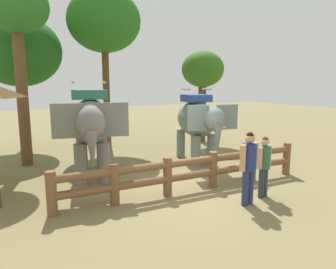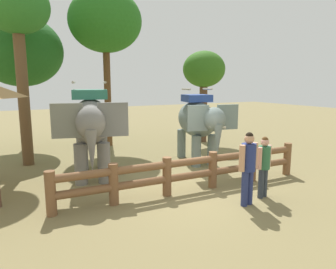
{
  "view_description": "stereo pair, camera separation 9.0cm",
  "coord_description": "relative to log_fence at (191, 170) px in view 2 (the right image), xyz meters",
  "views": [
    {
      "loc": [
        -4.41,
        -7.09,
        3.01
      ],
      "look_at": [
        0.0,
        1.3,
        1.4
      ],
      "focal_mm": 32.94,
      "sensor_mm": 36.0,
      "label": 1
    },
    {
      "loc": [
        -4.33,
        -7.13,
        3.01
      ],
      "look_at": [
        0.0,
        1.3,
        1.4
      ],
      "focal_mm": 32.94,
      "sensor_mm": 36.0,
      "label": 2
    }
  ],
  "objects": [
    {
      "name": "ground_plane",
      "position": [
        -0.0,
        0.08,
        -0.6
      ],
      "size": [
        60.0,
        60.0,
        0.0
      ],
      "primitive_type": "plane",
      "color": "olive"
    },
    {
      "name": "log_fence",
      "position": [
        0.0,
        0.0,
        0.0
      ],
      "size": [
        7.56,
        0.41,
        1.05
      ],
      "color": "brown",
      "rests_on": "ground"
    },
    {
      "name": "elephant_near_left",
      "position": [
        -2.12,
        2.49,
        1.11
      ],
      "size": [
        2.28,
        3.63,
        3.04
      ],
      "color": "slate",
      "rests_on": "ground"
    },
    {
      "name": "elephant_center",
      "position": [
        1.91,
        2.59,
        0.97
      ],
      "size": [
        1.91,
        3.31,
        2.79
      ],
      "color": "slate",
      "rests_on": "ground"
    },
    {
      "name": "tourist_woman_in_black",
      "position": [
        0.73,
        -1.48,
        0.46
      ],
      "size": [
        0.64,
        0.42,
        1.83
      ],
      "color": "navy",
      "rests_on": "ground"
    },
    {
      "name": "tourist_man_in_blue",
      "position": [
        1.45,
        -1.27,
        0.34
      ],
      "size": [
        0.56,
        0.39,
        1.63
      ],
      "color": "#2D353F",
      "rests_on": "ground"
    },
    {
      "name": "tree_far_left",
      "position": [
        4.37,
        5.97,
        2.93
      ],
      "size": [
        2.09,
        2.09,
        4.54
      ],
      "color": "brown",
      "rests_on": "ground"
    },
    {
      "name": "tree_back_center",
      "position": [
        -3.72,
        8.31,
        3.73
      ],
      "size": [
        3.62,
        3.62,
        5.9
      ],
      "color": "brown",
      "rests_on": "ground"
    },
    {
      "name": "tree_far_right",
      "position": [
        -3.87,
        5.15,
        4.73
      ],
      "size": [
        2.2,
        2.2,
        6.51
      ],
      "color": "brown",
      "rests_on": "ground"
    },
    {
      "name": "tree_deep_back",
      "position": [
        -0.19,
        7.22,
        5.09
      ],
      "size": [
        3.3,
        3.3,
        7.15
      ],
      "color": "brown",
      "rests_on": "ground"
    }
  ]
}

